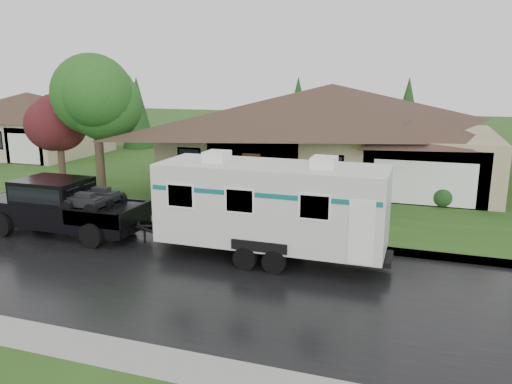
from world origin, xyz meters
The scene contains 11 objects.
ground centered at (0.00, 0.00, 0.00)m, with size 140.00×140.00×0.00m, color #224B17.
road centered at (0.00, -2.00, 0.01)m, with size 140.00×8.00×0.01m, color black.
curb centered at (0.00, 2.25, 0.07)m, with size 140.00×0.50×0.15m, color gray.
lawn centered at (0.00, 15.00, 0.07)m, with size 140.00×26.00×0.15m, color #224B17.
house_main centered at (2.29, 13.84, 3.59)m, with size 19.44×10.80×6.90m.
house_far centered at (-21.78, 15.85, 2.97)m, with size 10.80×8.64×5.80m.
tree_left_green centered at (-8.49, 6.11, 4.99)m, with size 4.21×4.21×6.98m.
tree_red centered at (-11.70, 7.05, 3.57)m, with size 2.98×2.98×4.94m.
shrub_row centered at (2.00, 9.30, 0.65)m, with size 13.60×1.00×1.00m.
pickup_truck centered at (-6.35, 0.43, 1.18)m, with size 6.64×2.52×2.21m.
travel_trailer centered at (2.47, 0.43, 1.95)m, with size 8.18×2.88×3.67m.
Camera 1 is at (7.25, -15.35, 6.24)m, focal length 35.00 mm.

